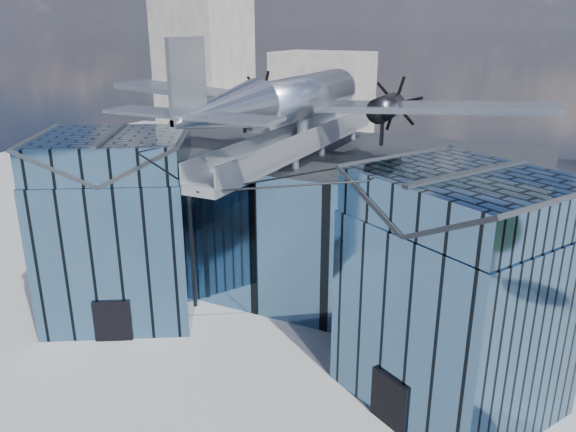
% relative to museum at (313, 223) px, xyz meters
% --- Properties ---
extents(ground_plane, '(120.00, 120.00, 0.00)m').
position_rel_museum_xyz_m(ground_plane, '(-0.00, -5.82, -5.54)').
color(ground_plane, gray).
extents(museum, '(32.88, 24.50, 17.60)m').
position_rel_museum_xyz_m(museum, '(0.00, 0.00, 0.00)').
color(museum, '#44698B').
rests_on(museum, ground).
extents(bg_towers, '(77.00, 24.50, 26.00)m').
position_rel_museum_xyz_m(bg_towers, '(1.45, 44.67, 4.47)').
color(bg_towers, gray).
rests_on(bg_towers, ground).
extents(tree_side_w, '(4.05, 4.05, 4.82)m').
position_rel_museum_xyz_m(tree_side_w, '(-20.49, 7.12, -2.28)').
color(tree_side_w, '#382516').
rests_on(tree_side_w, ground).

